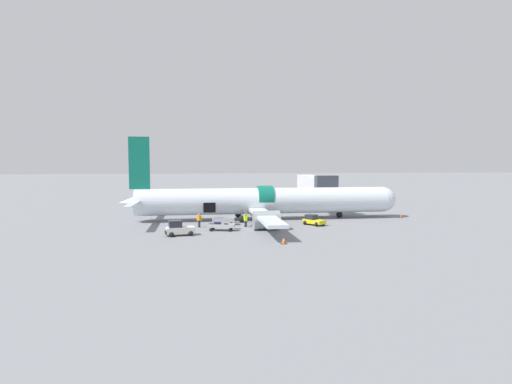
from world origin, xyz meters
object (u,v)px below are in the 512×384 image
Objects in this scene: baggage_tug_mid at (179,229)px; ground_crew_loader_a at (246,220)px; airplane at (261,201)px; baggage_tug_lead at (313,221)px; baggage_cart_queued at (221,227)px; baggage_cart_loading at (224,221)px; ground_crew_supervisor at (246,219)px; ground_crew_driver at (199,220)px; suitcase_on_tarmac_upright at (211,226)px; ground_crew_loader_b at (255,220)px.

baggage_tug_mid reaches higher than ground_crew_loader_a.
airplane is 7.47m from ground_crew_loader_a.
ground_crew_loader_a is at bearing -115.46° from airplane.
airplane is 24.91× the size of ground_crew_loader_a.
baggage_tug_lead is 0.77× the size of baggage_cart_queued.
baggage_cart_loading is at bearing 171.11° from baggage_tug_lead.
baggage_cart_queued is at bearing -136.00° from ground_crew_supervisor.
ground_crew_driver is (2.31, 5.58, 0.20)m from baggage_tug_mid.
ground_crew_driver reaches higher than baggage_tug_lead.
ground_crew_loader_a is (3.31, 2.26, 0.38)m from baggage_cart_queued.
airplane is 23.46× the size of ground_crew_supervisor.
ground_crew_loader_a is (2.74, -2.21, 0.38)m from baggage_cart_loading.
baggage_cart_loading is 6.58× the size of suitcase_on_tarmac_upright.
suitcase_on_tarmac_upright is at bearing -140.02° from airplane.
ground_crew_driver is 1.72m from suitcase_on_tarmac_upright.
airplane reaches higher than baggage_tug_mid.
baggage_tug_mid is at bearing -134.66° from airplane.
baggage_cart_queued is 7.09× the size of suitcase_on_tarmac_upright.
baggage_tug_mid is at bearing -148.86° from ground_crew_loader_a.
ground_crew_driver is 3.06× the size of suitcase_on_tarmac_upright.
baggage_tug_mid is at bearing -112.49° from ground_crew_driver.
airplane reaches higher than baggage_cart_loading.
baggage_cart_queued is 2.32× the size of ground_crew_driver.
suitcase_on_tarmac_upright is (-1.17, 2.43, -0.24)m from baggage_cart_queued.
baggage_tug_lead is 9.11m from ground_crew_supervisor.
airplane is at bearing 45.34° from baggage_tug_mid.
baggage_cart_loading is at bearing -143.55° from airplane.
ground_crew_loader_b is at bearing -178.04° from baggage_tug_lead.
suitcase_on_tarmac_upright is (-1.75, -2.05, -0.24)m from baggage_cart_loading.
airplane is 6.48m from ground_crew_supervisor.
baggage_cart_queued is (-12.52, -2.61, -0.12)m from baggage_tug_lead.
suitcase_on_tarmac_upright is at bearing -130.44° from baggage_cart_loading.
baggage_cart_loading is (-11.95, 1.87, -0.11)m from baggage_tug_lead.
baggage_cart_loading is at bearing 151.56° from ground_crew_loader_b.
baggage_tug_mid is 9.13m from baggage_cart_loading.
baggage_cart_queued is at bearing 28.93° from baggage_tug_mid.
baggage_cart_queued is 3.92m from ground_crew_driver.
ground_crew_loader_a is 0.94× the size of ground_crew_supervisor.
baggage_tug_mid is (-17.52, -5.37, 0.16)m from baggage_tug_lead.
baggage_tug_lead is 1.98× the size of ground_crew_loader_b.
ground_crew_supervisor is 2.92× the size of suitcase_on_tarmac_upright.
ground_crew_supervisor is (8.44, 6.09, 0.16)m from baggage_tug_mid.
ground_crew_supervisor is at bearing 83.08° from ground_crew_loader_a.
ground_crew_driver is (-3.26, -1.65, 0.47)m from baggage_cart_loading.
baggage_tug_lead is 15.21m from ground_crew_driver.
ground_crew_supervisor is at bearing 4.69° from ground_crew_driver.
ground_crew_loader_b is 7.23m from ground_crew_driver.
ground_crew_loader_a is 2.75× the size of suitcase_on_tarmac_upright.
ground_crew_loader_b reaches higher than baggage_tug_lead.
airplane is 12.49× the size of baggage_tug_lead.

